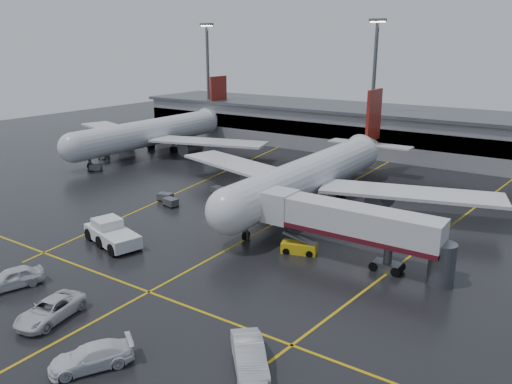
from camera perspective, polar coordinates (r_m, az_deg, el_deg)
The scene contains 22 objects.
ground at distance 62.14m, azimuth 2.57°, elevation -3.39°, with size 220.00×220.00×0.00m, color black.
apron_line_centre at distance 62.13m, azimuth 2.57°, elevation -3.39°, with size 0.25×90.00×0.02m, color gold.
apron_line_stop at distance 46.34m, azimuth -12.08°, elevation -11.05°, with size 60.00×0.25×0.02m, color gold.
apron_line_left at distance 81.06m, azimuth -5.82°, elevation 1.34°, with size 0.25×70.00×0.02m, color gold.
apron_line_right at distance 64.75m, azimuth 21.13°, elevation -3.70°, with size 0.25×70.00×0.02m, color gold.
terminal at distance 103.82m, azimuth 16.65°, elevation 6.54°, with size 122.00×19.00×8.60m.
light_mast_left at distance 119.02m, azimuth -5.48°, elevation 13.27°, with size 3.00×1.20×25.45m.
light_mast_mid at distance 98.70m, azimuth 13.25°, elevation 12.25°, with size 3.00×1.20×25.45m.
main_airliner at distance 69.01m, azimuth 6.83°, elevation 2.20°, with size 48.80×45.60×14.10m.
second_airliner at distance 103.18m, azimuth -11.22°, elevation 6.79°, with size 48.80×45.60×14.10m.
jet_bridge at distance 50.67m, azimuth 10.56°, elevation -3.65°, with size 19.90×3.40×6.05m.
pushback_tractor at distance 57.32m, azimuth -16.10°, elevation -4.63°, with size 8.39×5.16×2.80m.
belt_loader at distance 53.17m, azimuth 4.92°, elevation -6.32°, with size 3.97×2.63×2.33m.
service_van_a at distance 44.13m, azimuth -22.35°, elevation -12.29°, with size 2.75×5.97×1.66m, color silver.
service_van_b at distance 37.47m, azimuth -18.21°, elevation -17.35°, with size 2.28×5.61×1.63m, color white.
service_van_c at distance 35.58m, azimuth -0.76°, elevation -18.13°, with size 2.02×5.80×1.91m, color silver.
service_van_d at distance 50.76m, azimuth -25.99°, elevation -8.78°, with size 2.17×5.40×1.84m, color silver.
baggage_cart_a at distance 68.62m, azimuth -9.67°, elevation -1.12°, with size 2.19×1.62×1.12m.
baggage_cart_b at distance 71.11m, azimuth -10.26°, elevation -0.52°, with size 2.22×1.67×1.12m.
baggage_cart_c at distance 73.26m, azimuth -4.31°, elevation 0.22°, with size 2.23×1.69×1.12m.
baggage_cart_d at distance 99.65m, azimuth -16.90°, elevation 3.95°, with size 2.08×1.42×1.12m.
baggage_cart_e at distance 90.93m, azimuth -17.75°, elevation 2.70°, with size 2.38×2.25×1.12m.
Camera 1 is at (30.30, -49.92, 21.23)m, focal length 35.20 mm.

